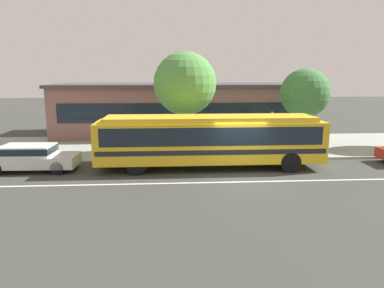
% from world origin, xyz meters
% --- Properties ---
extents(ground_plane, '(120.00, 120.00, 0.00)m').
position_xyz_m(ground_plane, '(0.00, 0.00, 0.00)').
color(ground_plane, '#3A3C38').
extents(sidewalk_slab, '(60.00, 8.00, 0.12)m').
position_xyz_m(sidewalk_slab, '(0.00, 7.13, 0.06)').
color(sidewalk_slab, '#9AA096').
rests_on(sidewalk_slab, ground_plane).
extents(lane_stripe_center, '(56.00, 0.16, 0.01)m').
position_xyz_m(lane_stripe_center, '(0.00, -0.80, 0.00)').
color(lane_stripe_center, silver).
rests_on(lane_stripe_center, ground_plane).
extents(transit_bus, '(11.33, 2.59, 2.67)m').
position_xyz_m(transit_bus, '(-1.32, 1.78, 1.56)').
color(transit_bus, gold).
rests_on(transit_bus, ground_plane).
extents(sedan_behind_bus, '(4.40, 1.93, 1.29)m').
position_xyz_m(sedan_behind_bus, '(-10.25, 1.80, 0.72)').
color(sedan_behind_bus, silver).
rests_on(sedan_behind_bus, ground_plane).
extents(pedestrian_waiting_near_sign, '(0.48, 0.48, 1.65)m').
position_xyz_m(pedestrian_waiting_near_sign, '(4.58, 5.10, 1.08)').
color(pedestrian_waiting_near_sign, '#775F54').
rests_on(pedestrian_waiting_near_sign, sidewalk_slab).
extents(pedestrian_walking_along_curb, '(0.43, 0.43, 1.70)m').
position_xyz_m(pedestrian_walking_along_curb, '(-5.09, 4.75, 1.11)').
color(pedestrian_walking_along_curb, '#2C3851').
rests_on(pedestrian_walking_along_curb, sidewalk_slab).
extents(bus_stop_sign, '(0.08, 0.44, 2.53)m').
position_xyz_m(bus_stop_sign, '(2.37, 3.56, 1.74)').
color(bus_stop_sign, gray).
rests_on(bus_stop_sign, sidewalk_slab).
extents(street_tree_near_stop, '(3.68, 3.68, 5.92)m').
position_xyz_m(street_tree_near_stop, '(-2.43, 5.14, 4.19)').
color(street_tree_near_stop, brown).
rests_on(street_tree_near_stop, sidewalk_slab).
extents(street_tree_mid_block, '(3.10, 3.10, 4.99)m').
position_xyz_m(street_tree_mid_block, '(5.23, 6.32, 3.54)').
color(street_tree_mid_block, brown).
rests_on(street_tree_mid_block, sidewalk_slab).
extents(station_building, '(19.15, 7.65, 4.01)m').
position_xyz_m(station_building, '(-2.49, 12.73, 2.02)').
color(station_building, '#835850').
rests_on(station_building, ground_plane).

